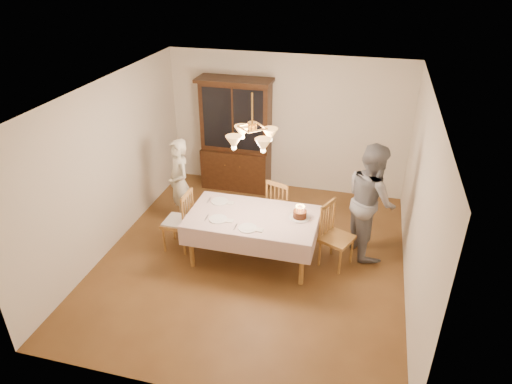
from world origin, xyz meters
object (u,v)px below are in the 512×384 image
(dining_table, at_px, (253,220))
(chair_far_side, at_px, (282,209))
(birthday_cake, at_px, (300,215))
(elderly_woman, at_px, (180,183))
(china_hutch, at_px, (236,137))

(dining_table, relative_size, chair_far_side, 1.90)
(birthday_cake, bearing_deg, dining_table, -170.60)
(elderly_woman, bearing_deg, china_hutch, 118.58)
(dining_table, relative_size, birthday_cake, 6.33)
(chair_far_side, height_order, birthday_cake, chair_far_side)
(dining_table, relative_size, elderly_woman, 1.24)
(dining_table, height_order, elderly_woman, elderly_woman)
(china_hutch, height_order, chair_far_side, china_hutch)
(chair_far_side, bearing_deg, elderly_woman, -175.00)
(birthday_cake, bearing_deg, elderly_woman, 165.03)
(dining_table, distance_m, china_hutch, 2.46)
(chair_far_side, bearing_deg, dining_table, -108.71)
(elderly_woman, bearing_deg, birthday_cake, 31.43)
(dining_table, xyz_separation_m, birthday_cake, (0.68, 0.11, 0.13))
(china_hutch, xyz_separation_m, elderly_woman, (-0.51, -1.58, -0.27))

